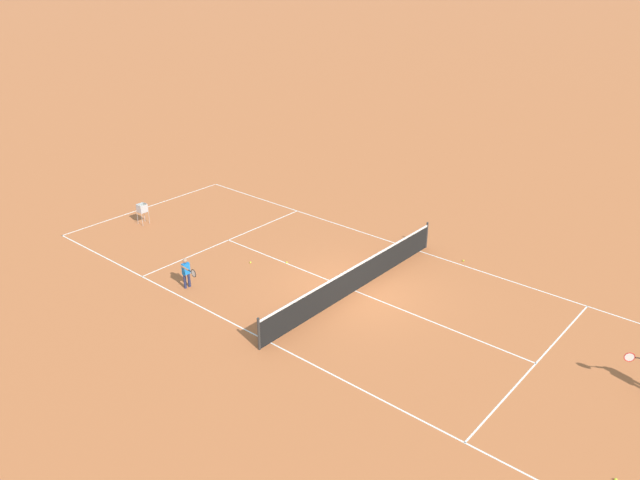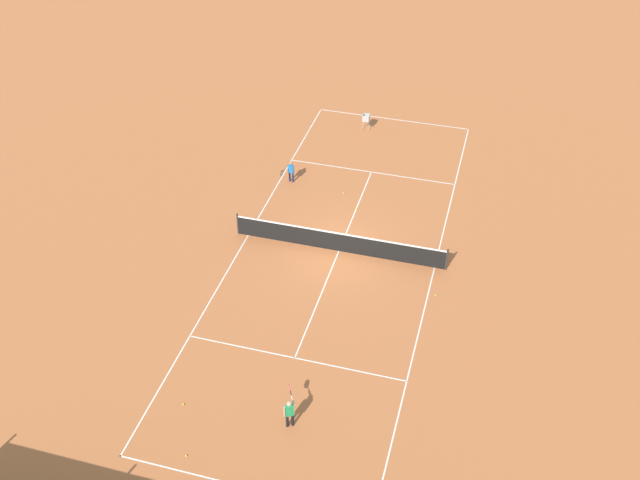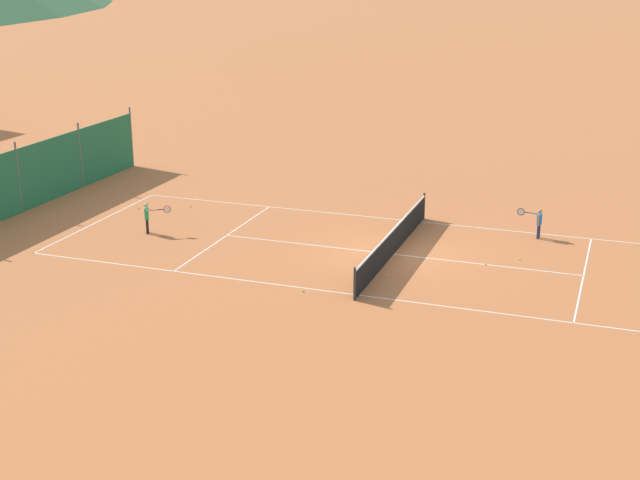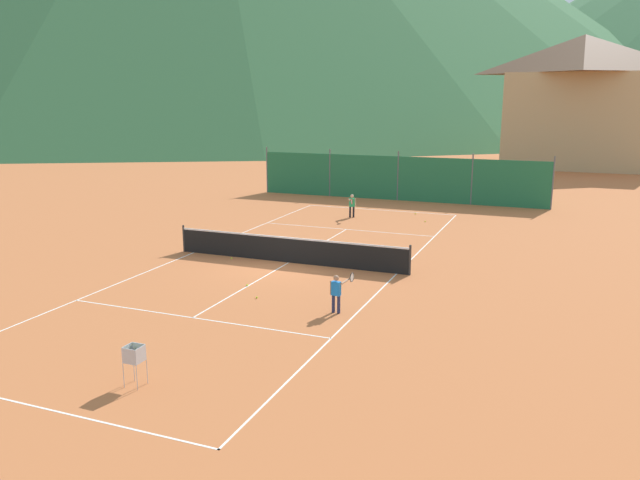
% 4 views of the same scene
% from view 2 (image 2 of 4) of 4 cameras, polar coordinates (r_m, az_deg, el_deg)
% --- Properties ---
extents(ground_plane, '(600.00, 600.00, 0.00)m').
position_cam_2_polar(ground_plane, '(31.88, 1.45, -0.83)').
color(ground_plane, '#BC6638').
extents(court_line_markings, '(8.25, 23.85, 0.01)m').
position_cam_2_polar(court_line_markings, '(31.88, 1.45, -0.83)').
color(court_line_markings, white).
rests_on(court_line_markings, ground).
extents(tennis_net, '(9.18, 0.08, 1.06)m').
position_cam_2_polar(tennis_net, '(31.57, 1.46, -0.13)').
color(tennis_net, '#2D2D2D').
rests_on(tennis_net, ground).
extents(player_far_service, '(0.49, 1.01, 1.18)m').
position_cam_2_polar(player_far_service, '(24.92, -2.34, -12.86)').
color(player_far_service, black).
rests_on(player_far_service, ground).
extents(player_near_baseline, '(0.44, 0.93, 1.11)m').
position_cam_2_polar(player_near_baseline, '(35.80, -2.27, 5.30)').
color(player_near_baseline, '#23284C').
rests_on(player_near_baseline, ground).
extents(tennis_ball_by_net_right, '(0.07, 0.07, 0.07)m').
position_cam_2_polar(tennis_ball_by_net_right, '(35.32, 1.81, 3.60)').
color(tennis_ball_by_net_right, '#CCE033').
rests_on(tennis_ball_by_net_right, ground).
extents(tennis_ball_near_corner, '(0.07, 0.07, 0.07)m').
position_cam_2_polar(tennis_ball_near_corner, '(34.34, 2.82, 2.44)').
color(tennis_ball_near_corner, '#CCE033').
rests_on(tennis_ball_near_corner, ground).
extents(tennis_ball_far_corner, '(0.07, 0.07, 0.07)m').
position_cam_2_polar(tennis_ball_far_corner, '(31.81, 5.48, -1.06)').
color(tennis_ball_far_corner, '#CCE033').
rests_on(tennis_ball_far_corner, ground).
extents(tennis_ball_mid_court, '(0.07, 0.07, 0.07)m').
position_cam_2_polar(tennis_ball_mid_court, '(26.33, -10.38, -12.21)').
color(tennis_ball_mid_court, '#CCE033').
rests_on(tennis_ball_mid_court, ground).
extents(tennis_ball_alley_right, '(0.07, 0.07, 0.07)m').
position_cam_2_polar(tennis_ball_alley_right, '(30.04, 8.81, -4.19)').
color(tennis_ball_alley_right, '#CCE033').
rests_on(tennis_ball_alley_right, ground).
extents(tennis_ball_alley_left, '(0.07, 0.07, 0.07)m').
position_cam_2_polar(tennis_ball_alley_left, '(25.01, -10.16, -15.88)').
color(tennis_ball_alley_left, '#CCE033').
rests_on(tennis_ball_alley_left, ground).
extents(ball_hopper, '(0.36, 0.36, 0.89)m').
position_cam_2_polar(ball_hopper, '(40.20, 3.53, 9.23)').
color(ball_hopper, '#B7B7BC').
rests_on(ball_hopper, ground).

